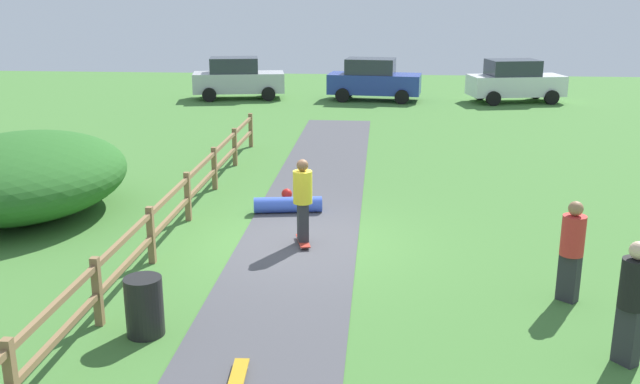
% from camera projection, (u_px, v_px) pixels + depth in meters
% --- Properties ---
extents(ground_plane, '(60.00, 60.00, 0.00)m').
position_uv_depth(ground_plane, '(298.00, 243.00, 14.33)').
color(ground_plane, '#427533').
extents(asphalt_path, '(2.40, 28.00, 0.02)m').
position_uv_depth(asphalt_path, '(298.00, 243.00, 14.32)').
color(asphalt_path, '#47474C').
rests_on(asphalt_path, ground_plane).
extents(wooden_fence, '(0.12, 18.12, 1.10)m').
position_uv_depth(wooden_fence, '(171.00, 209.00, 14.36)').
color(wooden_fence, olive).
rests_on(wooden_fence, ground_plane).
extents(bush_large, '(4.49, 5.39, 1.82)m').
position_uv_depth(bush_large, '(22.00, 175.00, 16.02)').
color(bush_large, '#286023').
rests_on(bush_large, ground_plane).
extents(trash_bin, '(0.56, 0.56, 0.90)m').
position_uv_depth(trash_bin, '(144.00, 306.00, 10.43)').
color(trash_bin, black).
rests_on(trash_bin, ground_plane).
extents(skater_riding, '(0.46, 0.82, 1.75)m').
position_uv_depth(skater_riding, '(303.00, 198.00, 13.97)').
color(skater_riding, '#B23326').
rests_on(skater_riding, asphalt_path).
extents(skater_fallen, '(1.59, 1.32, 0.36)m').
position_uv_depth(skater_fallen, '(288.00, 204.00, 16.29)').
color(skater_fallen, blue).
rests_on(skater_fallen, asphalt_path).
extents(skateboard_loose, '(0.25, 0.81, 0.08)m').
position_uv_depth(skateboard_loose, '(238.00, 375.00, 9.27)').
color(skateboard_loose, '#BF8C19').
rests_on(skateboard_loose, asphalt_path).
extents(bystander_black, '(0.53, 0.53, 1.77)m').
position_uv_depth(bystander_black, '(633.00, 297.00, 9.47)').
color(bystander_black, '#2D2D33').
rests_on(bystander_black, ground_plane).
extents(bystander_red, '(0.54, 0.54, 1.71)m').
position_uv_depth(bystander_red, '(572.00, 247.00, 11.45)').
color(bystander_red, '#2D2D33').
rests_on(bystander_red, ground_plane).
extents(parked_car_silver, '(4.44, 2.58, 1.92)m').
position_uv_depth(parked_car_silver, '(238.00, 78.00, 33.18)').
color(parked_car_silver, '#B7B7BC').
rests_on(parked_car_silver, ground_plane).
extents(parked_car_white, '(4.46, 2.64, 1.92)m').
position_uv_depth(parked_car_white, '(515.00, 81.00, 32.12)').
color(parked_car_white, silver).
rests_on(parked_car_white, ground_plane).
extents(parked_car_blue, '(4.36, 2.35, 1.92)m').
position_uv_depth(parked_car_blue, '(373.00, 80.00, 32.66)').
color(parked_car_blue, '#283D99').
rests_on(parked_car_blue, ground_plane).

